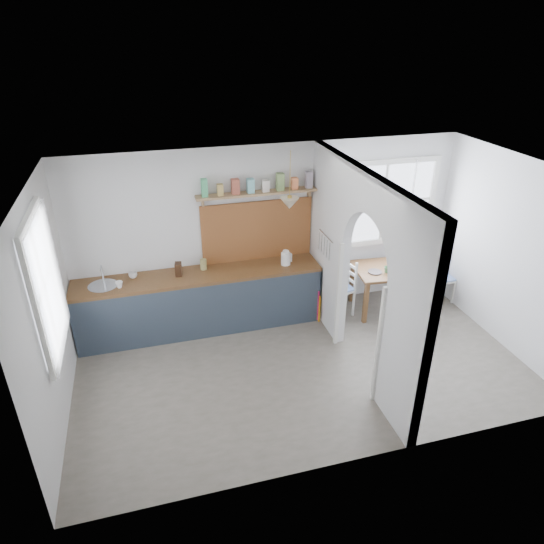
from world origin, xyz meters
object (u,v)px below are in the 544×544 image
object	(u,v)px
dining_table	(390,288)
kettle	(286,258)
vase	(396,257)
chair_right	(441,277)
chair_left	(337,287)

from	to	relation	value
dining_table	kettle	world-z (taller)	kettle
kettle	vase	world-z (taller)	kettle
chair_right	vase	world-z (taller)	vase
dining_table	vase	xyz separation A→B (m)	(0.13, 0.17, 0.46)
dining_table	chair_left	world-z (taller)	chair_left
chair_left	kettle	size ratio (longest dim) A/B	4.14
dining_table	vase	world-z (taller)	vase
chair_right	kettle	bearing A→B (deg)	87.33
dining_table	chair_left	distance (m)	0.87
vase	chair_left	bearing A→B (deg)	-175.83
chair_left	chair_right	world-z (taller)	chair_left
dining_table	kettle	distance (m)	1.79
chair_left	chair_right	distance (m)	1.78
dining_table	chair_left	xyz separation A→B (m)	(-0.86, 0.10, 0.10)
dining_table	chair_right	bearing A→B (deg)	8.64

